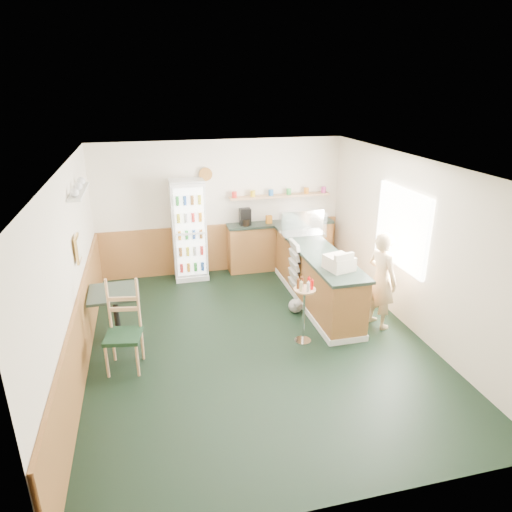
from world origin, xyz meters
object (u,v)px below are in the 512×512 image
object	(u,v)px
condiment_stand	(304,302)
cafe_chair	(122,322)
drinks_fridge	(189,230)
display_case	(303,224)
cash_register	(339,263)
shopkeeper	(382,280)
cafe_table	(115,306)

from	to	relation	value
condiment_stand	cafe_chair	distance (m)	2.62
drinks_fridge	condiment_stand	world-z (taller)	drinks_fridge
drinks_fridge	display_case	size ratio (longest dim) A/B	2.42
cash_register	cafe_chair	world-z (taller)	cafe_chair
display_case	cash_register	xyz separation A→B (m)	(0.00, -1.72, -0.12)
drinks_fridge	display_case	xyz separation A→B (m)	(2.05, -0.88, 0.25)
display_case	condiment_stand	size ratio (longest dim) A/B	0.80
display_case	condiment_stand	bearing A→B (deg)	-107.96
shopkeeper	condiment_stand	xyz separation A→B (m)	(-1.36, -0.20, -0.13)
display_case	cafe_table	world-z (taller)	display_case
cash_register	condiment_stand	bearing A→B (deg)	-168.48
condiment_stand	cafe_table	bearing A→B (deg)	164.88
display_case	cafe_chair	world-z (taller)	display_case
condiment_stand	cafe_chair	size ratio (longest dim) A/B	0.82
condiment_stand	cafe_table	xyz separation A→B (m)	(-2.74, 0.74, -0.09)
cash_register	shopkeeper	distance (m)	0.78
cash_register	cafe_chair	bearing A→B (deg)	171.51
cafe_table	cash_register	bearing A→B (deg)	-7.29
display_case	cafe_chair	distance (m)	3.88
display_case	cafe_chair	bearing A→B (deg)	-148.50
cash_register	cafe_chair	distance (m)	3.32
cafe_chair	drinks_fridge	bearing A→B (deg)	76.58
drinks_fridge	display_case	bearing A→B (deg)	-23.19
display_case	cash_register	distance (m)	1.72
drinks_fridge	cash_register	size ratio (longest dim) A/B	5.05
display_case	cafe_table	xyz separation A→B (m)	(-3.40, -1.28, -0.67)
cafe_table	cafe_chair	bearing A→B (deg)	-79.95
cafe_table	cafe_chair	xyz separation A→B (m)	(0.13, -0.72, 0.09)
shopkeeper	drinks_fridge	bearing A→B (deg)	29.51
drinks_fridge	shopkeeper	bearing A→B (deg)	-44.54
cash_register	condiment_stand	world-z (taller)	cash_register
cafe_table	drinks_fridge	bearing A→B (deg)	57.96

